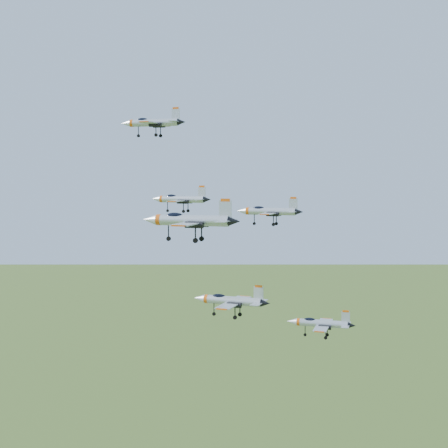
% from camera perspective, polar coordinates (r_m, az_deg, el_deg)
% --- Properties ---
extents(jet_lead, '(13.08, 10.80, 3.50)m').
position_cam_1_polar(jet_lead, '(120.43, -6.59, 9.20)').
color(jet_lead, '#B5BAC2').
extents(jet_left_high, '(10.79, 8.87, 2.89)m').
position_cam_1_polar(jet_left_high, '(105.05, -4.03, 2.29)').
color(jet_left_high, '#B5BAC2').
extents(jet_right_high, '(13.71, 11.28, 3.67)m').
position_cam_1_polar(jet_right_high, '(82.57, -3.20, 0.36)').
color(jet_right_high, '#B5BAC2').
extents(jet_left_low, '(11.91, 9.76, 3.20)m').
position_cam_1_polar(jet_left_low, '(108.63, 4.10, 1.18)').
color(jet_left_low, '#B5BAC2').
extents(jet_right_low, '(11.14, 9.19, 2.98)m').
position_cam_1_polar(jet_right_low, '(85.86, 0.58, -7.00)').
color(jet_right_low, '#B5BAC2').
extents(jet_trail, '(10.80, 8.89, 2.89)m').
position_cam_1_polar(jet_trail, '(99.76, 8.77, -8.95)').
color(jet_trail, '#B5BAC2').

